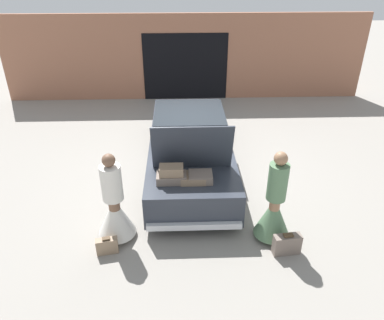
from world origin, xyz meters
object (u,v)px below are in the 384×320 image
object	(u,v)px
car	(190,146)
suitcase_beside_right_person	(287,244)
person_right	(274,209)
person_left	(115,209)
suitcase_beside_left_person	(107,246)

from	to	relation	value
car	suitcase_beside_right_person	distance (m)	3.31
car	person_right	bearing A→B (deg)	-60.39
person_left	suitcase_beside_left_person	xyz separation A→B (m)	(-0.12, -0.43, -0.45)
car	person_left	world-z (taller)	car
person_left	suitcase_beside_left_person	world-z (taller)	person_left
car	person_right	size ratio (longest dim) A/B	2.80
car	person_right	distance (m)	2.83
suitcase_beside_right_person	person_left	bearing A→B (deg)	169.46
person_right	suitcase_beside_left_person	distance (m)	2.96
car	suitcase_beside_right_person	xyz separation A→B (m)	(1.57, -2.88, -0.42)
person_left	person_right	xyz separation A→B (m)	(2.79, -0.13, 0.02)
person_left	suitcase_beside_left_person	size ratio (longest dim) A/B	4.38
person_right	person_left	bearing A→B (deg)	99.15
car	person_right	xyz separation A→B (m)	(1.40, -2.46, 0.02)
suitcase_beside_left_person	suitcase_beside_right_person	size ratio (longest dim) A/B	0.79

